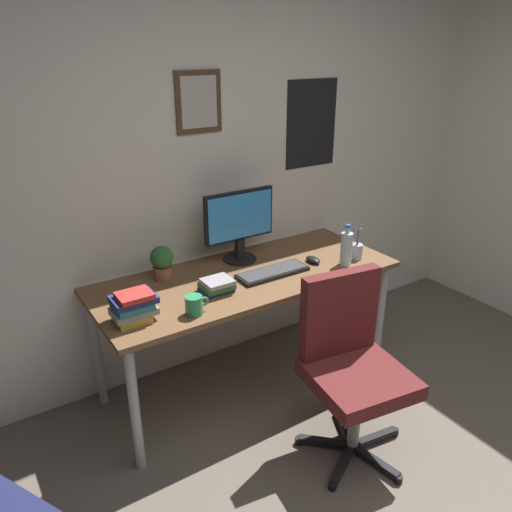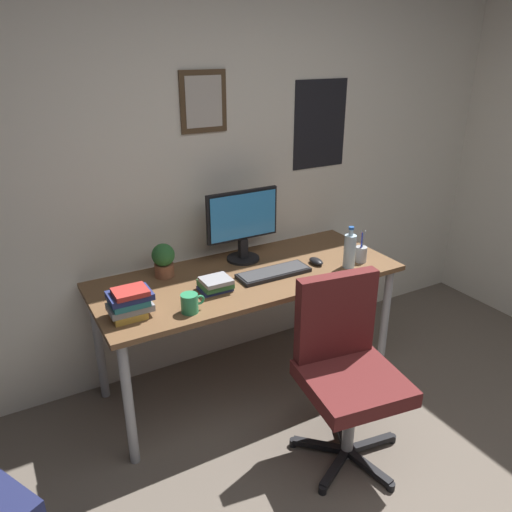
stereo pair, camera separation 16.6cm
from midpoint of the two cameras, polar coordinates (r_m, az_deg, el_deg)
name	(u,v)px [view 2 (the right image)]	position (r m, az deg, el deg)	size (l,w,h in m)	color
wall_back	(222,162)	(3.13, -2.27, 10.47)	(4.40, 0.10, 2.60)	silver
desk	(248,286)	(2.95, 0.66, -3.37)	(1.76, 0.72, 0.75)	brown
office_chair	(345,362)	(2.59, 11.89, -11.65)	(0.57, 0.57, 0.95)	#591E1E
monitor	(243,223)	(3.02, 0.05, 3.77)	(0.46, 0.20, 0.43)	black
keyboard	(274,273)	(2.91, 3.64, -1.91)	(0.43, 0.15, 0.03)	black
computer_mouse	(316,261)	(3.07, 8.32, -0.61)	(0.06, 0.11, 0.04)	black
water_bottle	(350,250)	(3.03, 12.05, 0.60)	(0.07, 0.07, 0.25)	silver
coffee_mug_near	(190,303)	(2.51, -5.57, -5.34)	(0.12, 0.09, 0.10)	#2D8C59
potted_plant	(163,259)	(2.88, -8.77, -0.37)	(0.13, 0.13, 0.20)	brown
pen_cup	(361,253)	(3.14, 13.24, 0.29)	(0.07, 0.07, 0.20)	#9EA0A5
book_stack_left	(129,302)	(2.50, -12.23, -5.15)	(0.21, 0.16, 0.15)	gold
book_stack_right	(216,284)	(2.71, -2.83, -3.19)	(0.17, 0.16, 0.08)	navy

